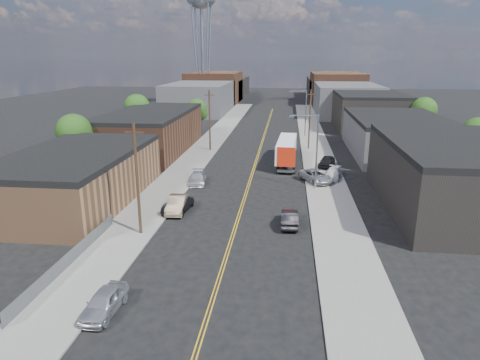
% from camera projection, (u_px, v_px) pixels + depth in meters
% --- Properties ---
extents(ground, '(260.00, 260.00, 0.00)m').
position_uv_depth(ground, '(264.00, 136.00, 85.04)').
color(ground, black).
rests_on(ground, ground).
extents(centerline, '(0.32, 120.00, 0.01)m').
position_uv_depth(centerline, '(259.00, 152.00, 70.73)').
color(centerline, gold).
rests_on(centerline, ground).
extents(sidewalk_left, '(5.00, 140.00, 0.15)m').
position_uv_depth(sidewalk_left, '(203.00, 150.00, 71.72)').
color(sidewalk_left, slate).
rests_on(sidewalk_left, ground).
extents(sidewalk_right, '(5.00, 140.00, 0.15)m').
position_uv_depth(sidewalk_right, '(317.00, 153.00, 69.70)').
color(sidewalk_right, slate).
rests_on(sidewalk_right, ground).
extents(warehouse_tan, '(12.00, 22.00, 5.60)m').
position_uv_depth(warehouse_tan, '(76.00, 177.00, 46.10)').
color(warehouse_tan, brown).
rests_on(warehouse_tan, ground).
extents(warehouse_brown, '(12.00, 26.00, 6.60)m').
position_uv_depth(warehouse_brown, '(151.00, 131.00, 70.76)').
color(warehouse_brown, '#4F2E1F').
rests_on(warehouse_brown, ground).
extents(industrial_right_a, '(14.00, 22.00, 7.10)m').
position_uv_depth(industrial_right_a, '(458.00, 176.00, 43.56)').
color(industrial_right_a, black).
rests_on(industrial_right_a, ground).
extents(industrial_right_b, '(14.00, 24.00, 6.10)m').
position_uv_depth(industrial_right_b, '(397.00, 135.00, 68.50)').
color(industrial_right_b, '#39393B').
rests_on(industrial_right_b, ground).
extents(industrial_right_c, '(14.00, 22.00, 7.60)m').
position_uv_depth(industrial_right_c, '(368.00, 111.00, 93.09)').
color(industrial_right_c, black).
rests_on(industrial_right_c, ground).
extents(skyline_left_a, '(16.00, 30.00, 8.00)m').
position_uv_depth(skyline_left_a, '(200.00, 98.00, 119.43)').
color(skyline_left_a, '#39393B').
rests_on(skyline_left_a, ground).
extents(skyline_right_a, '(16.00, 30.00, 8.00)m').
position_uv_depth(skyline_right_a, '(346.00, 99.00, 115.18)').
color(skyline_right_a, '#39393B').
rests_on(skyline_right_a, ground).
extents(skyline_left_b, '(16.00, 26.00, 10.00)m').
position_uv_depth(skyline_left_b, '(215.00, 88.00, 143.00)').
color(skyline_left_b, '#4F2E1F').
rests_on(skyline_left_b, ground).
extents(skyline_right_b, '(16.00, 26.00, 10.00)m').
position_uv_depth(skyline_right_b, '(336.00, 88.00, 138.75)').
color(skyline_right_b, '#4F2E1F').
rests_on(skyline_right_b, ground).
extents(skyline_left_c, '(16.00, 40.00, 7.00)m').
position_uv_depth(skyline_left_c, '(224.00, 88.00, 162.49)').
color(skyline_left_c, black).
rests_on(skyline_left_c, ground).
extents(skyline_right_c, '(16.00, 40.00, 7.00)m').
position_uv_depth(skyline_right_c, '(330.00, 89.00, 158.25)').
color(skyline_right_c, black).
rests_on(skyline_right_c, ground).
extents(water_tower, '(9.00, 9.00, 36.90)m').
position_uv_depth(water_tower, '(201.00, 2.00, 126.47)').
color(water_tower, gray).
rests_on(water_tower, ground).
extents(streetlight_near, '(3.39, 0.25, 9.00)m').
position_uv_depth(streetlight_near, '(313.00, 146.00, 49.35)').
color(streetlight_near, gray).
rests_on(streetlight_near, ground).
extents(streetlight_far, '(3.39, 0.25, 9.00)m').
position_uv_depth(streetlight_far, '(304.00, 109.00, 82.74)').
color(streetlight_far, gray).
rests_on(streetlight_far, ground).
extents(utility_pole_left_near, '(1.60, 0.26, 10.00)m').
position_uv_depth(utility_pole_left_near, '(137.00, 179.00, 36.77)').
color(utility_pole_left_near, black).
rests_on(utility_pole_left_near, ground).
extents(utility_pole_left_far, '(1.60, 0.26, 10.00)m').
position_uv_depth(utility_pole_left_far, '(210.00, 120.00, 70.16)').
color(utility_pole_left_far, black).
rests_on(utility_pole_left_far, ground).
extents(utility_pole_right, '(1.60, 0.26, 10.00)m').
position_uv_depth(utility_pole_right, '(310.00, 119.00, 71.28)').
color(utility_pole_right, black).
rests_on(utility_pole_right, ground).
extents(chainlink_fence, '(0.05, 16.00, 1.22)m').
position_uv_depth(chainlink_fence, '(70.00, 259.00, 32.18)').
color(chainlink_fence, slate).
rests_on(chainlink_fence, ground).
extents(tree_left_near, '(4.85, 4.76, 7.91)m').
position_uv_depth(tree_left_near, '(75.00, 134.00, 57.51)').
color(tree_left_near, black).
rests_on(tree_left_near, ground).
extents(tree_left_mid, '(5.10, 5.04, 8.37)m').
position_uv_depth(tree_left_mid, '(137.00, 109.00, 81.27)').
color(tree_left_mid, black).
rests_on(tree_left_mid, ground).
extents(tree_left_far, '(4.35, 4.20, 6.97)m').
position_uv_depth(tree_left_far, '(197.00, 110.00, 87.15)').
color(tree_left_far, black).
rests_on(tree_left_far, ground).
extents(tree_right_near, '(4.60, 4.48, 7.44)m').
position_uv_depth(tree_right_near, '(477.00, 136.00, 57.59)').
color(tree_right_near, black).
rests_on(tree_right_near, ground).
extents(tree_right_far, '(4.85, 4.76, 7.91)m').
position_uv_depth(tree_right_far, '(424.00, 112.00, 80.40)').
color(tree_right_far, black).
rests_on(tree_right_far, ground).
extents(semi_truck, '(3.01, 14.42, 3.74)m').
position_uv_depth(semi_truck, '(286.00, 148.00, 63.29)').
color(semi_truck, silver).
rests_on(semi_truck, ground).
extents(car_left_a, '(2.03, 4.45, 1.48)m').
position_uv_depth(car_left_a, '(104.00, 302.00, 26.37)').
color(car_left_a, silver).
rests_on(car_left_a, ground).
extents(car_left_b, '(2.01, 4.99, 1.61)m').
position_uv_depth(car_left_b, '(177.00, 204.00, 43.54)').
color(car_left_b, '#7C6A51').
rests_on(car_left_b, ground).
extents(car_left_c, '(2.73, 5.07, 1.35)m').
position_uv_depth(car_left_c, '(177.00, 205.00, 43.56)').
color(car_left_c, black).
rests_on(car_left_c, ground).
extents(car_left_d, '(2.50, 4.96, 1.38)m').
position_uv_depth(car_left_d, '(197.00, 178.00, 53.09)').
color(car_left_d, silver).
rests_on(car_left_d, ground).
extents(car_right_oncoming, '(1.59, 4.48, 1.47)m').
position_uv_depth(car_right_oncoming, '(290.00, 218.00, 39.96)').
color(car_right_oncoming, black).
rests_on(car_right_oncoming, ground).
extents(car_right_lot_a, '(4.67, 5.80, 1.47)m').
position_uv_depth(car_right_lot_a, '(315.00, 176.00, 53.40)').
color(car_right_lot_a, '#B2B5B8').
rests_on(car_right_lot_a, sidewalk_right).
extents(car_right_lot_b, '(2.83, 4.79, 1.30)m').
position_uv_depth(car_right_lot_b, '(333.00, 174.00, 54.77)').
color(car_right_lot_b, silver).
rests_on(car_right_lot_b, sidewalk_right).
extents(car_right_lot_c, '(2.99, 4.83, 1.54)m').
position_uv_depth(car_right_lot_c, '(327.00, 162.00, 60.49)').
color(car_right_lot_c, black).
rests_on(car_right_lot_c, sidewalk_right).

